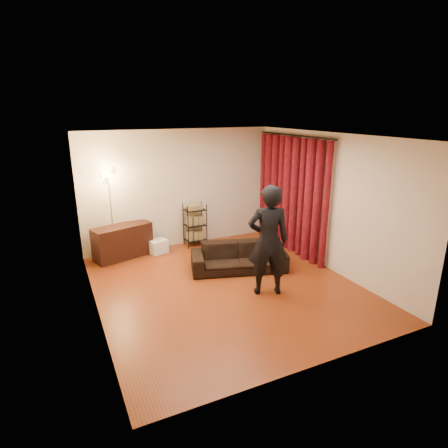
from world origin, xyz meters
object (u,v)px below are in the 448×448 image
sofa (239,257)px  wire_shelf (195,225)px  storage_boxes (158,246)px  person (268,241)px  floor_lamp (112,216)px  media_cabinet (123,242)px

sofa → wire_shelf: (-0.28, 1.71, 0.23)m
sofa → storage_boxes: bearing=144.2°
sofa → storage_boxes: sofa is taller
person → floor_lamp: (-2.17, 2.69, 0.01)m
storage_boxes → person: bearing=-65.4°
floor_lamp → storage_boxes: bearing=-1.9°
sofa → person: size_ratio=0.97×
floor_lamp → wire_shelf: bearing=2.6°
media_cabinet → storage_boxes: (0.76, -0.09, -0.20)m
media_cabinet → sofa: bearing=-57.2°
media_cabinet → wire_shelf: size_ratio=1.22×
sofa → person: (0.00, -1.07, 0.70)m
sofa → storage_boxes: size_ratio=4.96×
wire_shelf → floor_lamp: bearing=-164.6°
person → floor_lamp: bearing=-31.1°
media_cabinet → floor_lamp: 0.66m
storage_boxes → floor_lamp: bearing=178.1°
person → storage_boxes: 3.04m
person → media_cabinet: size_ratio=1.56×
storage_boxes → floor_lamp: 1.26m
person → wire_shelf: bearing=-64.1°
wire_shelf → floor_lamp: 1.95m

